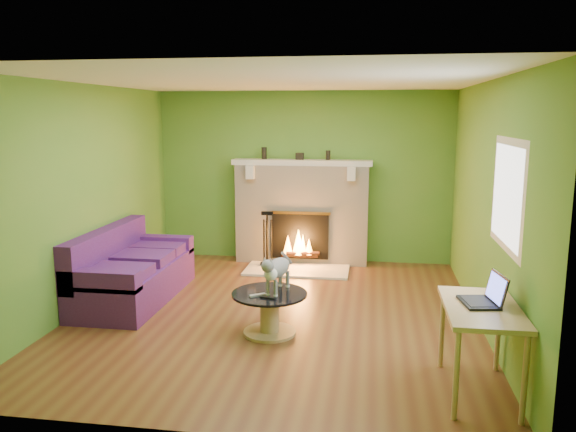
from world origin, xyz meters
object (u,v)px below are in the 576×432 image
sofa (130,272)px  desk (481,317)px  coffee_table (270,310)px  cat (278,272)px

sofa → desk: (3.81, -1.83, 0.31)m
sofa → coffee_table: bearing=-24.0°
sofa → cat: bearing=-21.9°
sofa → coffee_table: 2.08m
cat → desk: bearing=-16.8°
coffee_table → cat: cat is taller
sofa → desk: 4.24m
coffee_table → desk: (1.91, -0.98, 0.40)m
coffee_table → desk: bearing=-27.2°
coffee_table → cat: size_ratio=1.17×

